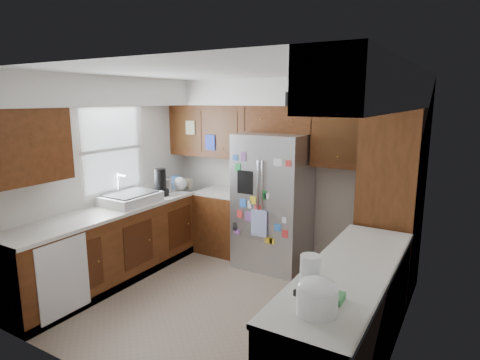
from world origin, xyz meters
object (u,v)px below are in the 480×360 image
at_px(pantry, 391,204).
at_px(paper_towel, 310,277).
at_px(fridge, 273,201).
at_px(rice_cooker, 317,295).

relative_size(pantry, paper_towel, 7.10).
bearing_deg(pantry, fridge, 177.94).
bearing_deg(paper_towel, pantry, 87.24).
relative_size(pantry, rice_cooker, 7.89).
bearing_deg(pantry, paper_towel, -92.76).
height_order(pantry, fridge, pantry).
xyz_separation_m(fridge, rice_cooker, (1.50, -2.47, 0.14)).
bearing_deg(paper_towel, rice_cooker, -55.35).
height_order(pantry, rice_cooker, pantry).
bearing_deg(paper_towel, fridge, 121.04).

